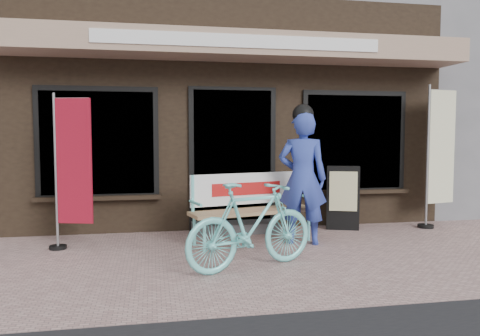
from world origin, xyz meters
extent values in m
plane|color=tan|center=(0.00, 0.00, 0.00)|extent=(70.00, 70.00, 0.00)
cube|color=black|center=(0.00, 5.00, 1.80)|extent=(7.00, 6.00, 3.60)
cube|color=tan|center=(0.00, 1.65, 2.75)|extent=(7.00, 0.80, 0.35)
cube|color=white|center=(0.00, 1.24, 2.75)|extent=(4.00, 0.02, 0.18)
cube|color=black|center=(0.00, 1.98, 1.10)|extent=(1.20, 0.06, 2.10)
cube|color=black|center=(0.00, 1.97, 1.10)|extent=(1.35, 0.04, 2.20)
cube|color=black|center=(-2.00, 1.98, 1.35)|extent=(1.60, 0.06, 1.50)
cube|color=black|center=(2.00, 1.98, 1.35)|extent=(1.60, 0.06, 1.50)
cube|color=black|center=(-2.00, 1.97, 1.35)|extent=(1.75, 0.04, 1.65)
cube|color=black|center=(2.00, 1.97, 1.35)|extent=(1.75, 0.04, 1.65)
cube|color=black|center=(-2.00, 1.92, 0.55)|extent=(1.80, 0.18, 0.06)
cube|color=black|center=(2.00, 1.92, 0.55)|extent=(1.80, 0.18, 0.06)
cube|color=#59595B|center=(0.00, 1.75, 0.07)|extent=(1.30, 0.45, 0.15)
cylinder|color=#73E2DF|center=(-0.59, 0.64, 0.20)|extent=(0.05, 0.05, 0.40)
cylinder|color=#73E2DF|center=(-0.68, 1.02, 0.20)|extent=(0.05, 0.05, 0.40)
cylinder|color=#73E2DF|center=(0.91, 1.01, 0.20)|extent=(0.05, 0.05, 0.40)
cylinder|color=#73E2DF|center=(0.81, 1.39, 0.20)|extent=(0.05, 0.05, 0.40)
cube|color=#A6835B|center=(0.11, 1.02, 0.43)|extent=(1.79, 0.84, 0.05)
cylinder|color=#73E2DF|center=(-0.70, 1.01, 0.67)|extent=(0.05, 0.05, 0.53)
cylinder|color=#73E2DF|center=(0.83, 1.39, 0.67)|extent=(0.05, 0.05, 0.53)
cube|color=white|center=(0.06, 1.22, 0.72)|extent=(1.60, 0.43, 0.43)
cube|color=#B21414|center=(0.07, 1.20, 0.72)|extent=(1.01, 0.26, 0.17)
cylinder|color=#73E2DF|center=(-0.68, 0.82, 0.60)|extent=(0.14, 0.42, 0.04)
cylinder|color=#73E2DF|center=(0.91, 1.21, 0.60)|extent=(0.14, 0.42, 0.04)
imported|color=#2F42A3|center=(0.76, 0.87, 0.89)|extent=(0.75, 0.61, 1.77)
sphere|color=black|center=(0.76, 0.87, 1.74)|extent=(0.36, 0.36, 0.28)
imported|color=#73E2DF|center=(-0.16, -0.17, 0.48)|extent=(1.66, 0.98, 0.96)
cylinder|color=gray|center=(-2.43, 1.15, 1.00)|extent=(0.04, 0.04, 2.00)
cylinder|color=gray|center=(-2.21, 1.09, 1.93)|extent=(0.44, 0.14, 0.02)
cube|color=maroon|center=(-2.20, 1.08, 1.14)|extent=(0.45, 0.14, 1.59)
cylinder|color=black|center=(-2.43, 1.15, 0.02)|extent=(0.27, 0.27, 0.05)
cylinder|color=gray|center=(3.02, 1.52, 1.12)|extent=(0.04, 0.04, 2.25)
cylinder|color=gray|center=(3.27, 1.56, 2.17)|extent=(0.51, 0.12, 0.02)
cube|color=#EAE9C0|center=(3.29, 1.57, 1.28)|extent=(0.51, 0.13, 1.79)
cylinder|color=black|center=(3.02, 1.52, 0.03)|extent=(0.29, 0.29, 0.05)
cube|color=black|center=(1.67, 1.62, 0.50)|extent=(0.50, 0.25, 0.99)
cube|color=beige|center=(1.65, 1.57, 0.61)|extent=(0.40, 0.16, 0.61)
camera|label=1|loc=(-1.22, -5.12, 1.48)|focal=35.00mm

